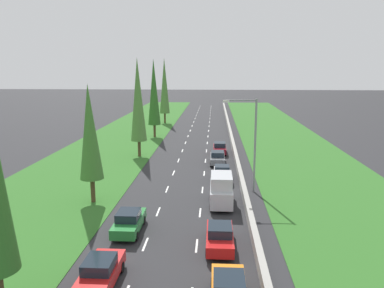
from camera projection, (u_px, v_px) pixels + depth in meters
ground_plane at (197, 139)px, 63.97m from camera, size 300.00×300.00×0.00m
grass_verge_left at (123, 138)px, 64.70m from camera, size 14.00×140.00×0.04m
grass_verge_right at (284, 140)px, 63.13m from camera, size 14.00×140.00×0.04m
median_barrier at (231, 137)px, 63.56m from camera, size 0.44×120.00×0.85m
lane_markings at (197, 139)px, 63.97m from camera, size 3.64×116.00×0.01m
red_sedan_right_lane at (220, 236)px, 25.26m from camera, size 1.82×4.50×1.64m
silver_van_right_lane at (221, 190)px, 33.05m from camera, size 1.96×4.90×2.82m
red_sedan_left_lane at (100, 272)px, 20.85m from camera, size 1.82×4.50×1.64m
silver_hatchback_right_lane at (222, 173)px, 40.36m from camera, size 1.74×3.90×1.72m
grey_sedan_right_lane at (217, 158)px, 47.40m from camera, size 1.82×4.50×1.64m
green_sedan_left_lane at (129, 221)px, 27.70m from camera, size 1.82×4.50×1.64m
maroon_sedan_right_lane at (220, 148)px, 53.12m from camera, size 1.82×4.50×1.64m
poplar_tree_second at (90, 133)px, 32.83m from camera, size 2.06×2.06×10.51m
poplar_tree_third at (138, 100)px, 50.20m from camera, size 2.13×2.13×13.19m
poplar_tree_fourth at (154, 92)px, 64.67m from camera, size 2.13×2.13×13.35m
poplar_tree_fifth at (164, 86)px, 81.29m from camera, size 2.15×2.15×13.96m
street_light_mast at (252, 139)px, 35.91m from camera, size 3.20×0.28×9.00m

